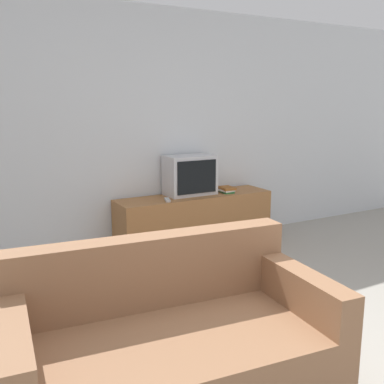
{
  "coord_description": "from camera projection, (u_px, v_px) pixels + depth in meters",
  "views": [
    {
      "loc": [
        -1.66,
        -1.46,
        1.62
      ],
      "look_at": [
        0.42,
        2.27,
        0.75
      ],
      "focal_mm": 42.0,
      "sensor_mm": 36.0,
      "label": 1
    }
  ],
  "objects": [
    {
      "name": "book_stack",
      "position": [
        226.0,
        190.0,
        5.1
      ],
      "size": [
        0.17,
        0.21,
        0.06
      ],
      "color": "#2D753D",
      "rests_on": "tv_stand"
    },
    {
      "name": "couch",
      "position": [
        172.0,
        359.0,
        2.32
      ],
      "size": [
        1.71,
        1.01,
        0.89
      ],
      "rotation": [
        0.0,
        0.0,
        -0.1
      ],
      "color": "#8C6042",
      "rests_on": "ground_plane"
    },
    {
      "name": "wall_back",
      "position": [
        121.0,
        132.0,
        4.7
      ],
      "size": [
        9.0,
        0.06,
        2.6
      ],
      "color": "silver",
      "rests_on": "ground_plane"
    },
    {
      "name": "tv_stand",
      "position": [
        195.0,
        221.0,
        5.02
      ],
      "size": [
        1.78,
        0.45,
        0.6
      ],
      "color": "#9E6638",
      "rests_on": "ground_plane"
    },
    {
      "name": "television",
      "position": [
        190.0,
        175.0,
        4.96
      ],
      "size": [
        0.55,
        0.32,
        0.44
      ],
      "color": "silver",
      "rests_on": "tv_stand"
    },
    {
      "name": "remote_on_stand",
      "position": [
        167.0,
        200.0,
        4.67
      ],
      "size": [
        0.09,
        0.15,
        0.02
      ],
      "rotation": [
        0.0,
        0.0,
        -0.29
      ],
      "color": "#B7B7B7",
      "rests_on": "tv_stand"
    }
  ]
}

